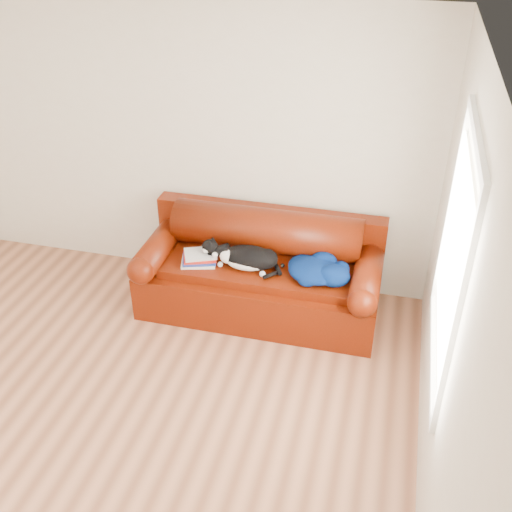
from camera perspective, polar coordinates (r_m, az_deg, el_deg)
The scene contains 7 objects.
ground at distance 4.71m, azimuth -14.09°, elevation -13.99°, with size 4.50×4.50×0.00m, color brown.
room_shell at distance 3.69m, azimuth -15.61°, elevation 4.14°, with size 4.52×4.02×2.61m.
sofa_base at distance 5.38m, azimuth 0.38°, elevation -2.96°, with size 2.10×0.90×0.50m.
sofa_back at distance 5.41m, azimuth 1.01°, elevation 1.12°, with size 2.10×1.01×0.88m.
book_stack at distance 5.23m, azimuth -5.40°, elevation -0.17°, with size 0.34×0.30×0.10m.
cat at distance 5.11m, azimuth -0.72°, elevation -0.23°, with size 0.69×0.28×0.25m.
blanket at distance 5.03m, azimuth 5.89°, elevation -1.26°, with size 0.55×0.45×0.17m.
Camera 1 is at (1.86, -2.79, 3.32)m, focal length 42.00 mm.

